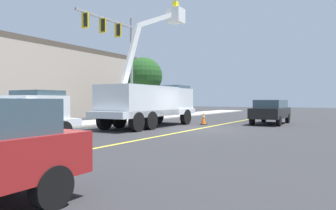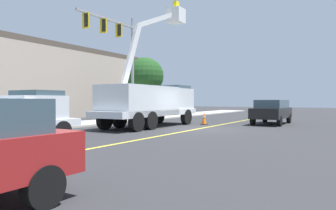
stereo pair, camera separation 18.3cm
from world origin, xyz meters
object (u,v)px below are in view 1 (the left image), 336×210
utility_bucket_truck (151,101)px  service_pickup_truck (2,115)px  passing_minivan (271,110)px  traffic_cone_mid_front (204,118)px  traffic_signal_mast (117,45)px

utility_bucket_truck → service_pickup_truck: size_ratio=1.46×
passing_minivan → traffic_cone_mid_front: size_ratio=5.54×
service_pickup_truck → traffic_signal_mast: bearing=20.4°
service_pickup_truck → traffic_signal_mast: 12.83m
service_pickup_truck → passing_minivan: size_ratio=1.17×
utility_bucket_truck → traffic_signal_mast: 6.04m
traffic_cone_mid_front → service_pickup_truck: bearing=170.8°
service_pickup_truck → traffic_cone_mid_front: bearing=-9.2°
utility_bucket_truck → traffic_cone_mid_front: 4.12m
utility_bucket_truck → passing_minivan: utility_bucket_truck is taller
utility_bucket_truck → traffic_cone_mid_front: size_ratio=9.46×
traffic_cone_mid_front → traffic_signal_mast: size_ratio=0.11×
passing_minivan → traffic_cone_mid_front: 4.83m
passing_minivan → utility_bucket_truck: bearing=135.8°
traffic_signal_mast → service_pickup_truck: bearing=-159.6°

